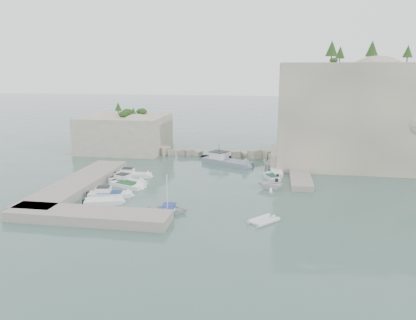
% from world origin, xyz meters
% --- Properties ---
extents(ground, '(400.00, 400.00, 0.00)m').
position_xyz_m(ground, '(0.00, 0.00, 0.00)').
color(ground, '#42635A').
rests_on(ground, ground).
extents(cliff_east, '(26.00, 22.00, 17.00)m').
position_xyz_m(cliff_east, '(23.00, 23.00, 8.50)').
color(cliff_east, beige).
rests_on(cliff_east, ground).
extents(cliff_terrace, '(8.00, 10.00, 2.50)m').
position_xyz_m(cliff_terrace, '(13.00, 18.00, 1.25)').
color(cliff_terrace, beige).
rests_on(cliff_terrace, ground).
extents(outcrop_west, '(16.00, 14.00, 7.00)m').
position_xyz_m(outcrop_west, '(-20.00, 25.00, 3.50)').
color(outcrop_west, beige).
rests_on(outcrop_west, ground).
extents(quay_west, '(5.00, 24.00, 1.10)m').
position_xyz_m(quay_west, '(-17.00, -1.00, 0.55)').
color(quay_west, '#9E9689').
rests_on(quay_west, ground).
extents(quay_south, '(18.00, 4.00, 1.10)m').
position_xyz_m(quay_south, '(-10.00, -12.50, 0.55)').
color(quay_south, '#9E9689').
rests_on(quay_south, ground).
extents(ledge_east, '(3.00, 16.00, 0.80)m').
position_xyz_m(ledge_east, '(13.50, 10.00, 0.40)').
color(ledge_east, '#9E9689').
rests_on(ledge_east, ground).
extents(breakwater, '(28.00, 3.00, 1.40)m').
position_xyz_m(breakwater, '(-1.00, 22.00, 0.70)').
color(breakwater, beige).
rests_on(breakwater, ground).
extents(motorboat_a, '(6.13, 2.16, 1.40)m').
position_xyz_m(motorboat_a, '(-11.59, 5.81, 0.00)').
color(motorboat_a, white).
rests_on(motorboat_a, ground).
extents(motorboat_b, '(6.50, 3.97, 1.40)m').
position_xyz_m(motorboat_b, '(-11.07, 2.12, 0.00)').
color(motorboat_b, silver).
rests_on(motorboat_b, ground).
extents(motorboat_c, '(6.02, 4.05, 0.70)m').
position_xyz_m(motorboat_c, '(-10.47, 0.58, 0.00)').
color(motorboat_c, white).
rests_on(motorboat_c, ground).
extents(motorboat_d, '(6.21, 2.89, 1.40)m').
position_xyz_m(motorboat_d, '(-11.11, -4.08, 0.00)').
color(motorboat_d, white).
rests_on(motorboat_d, ground).
extents(motorboat_e, '(5.33, 3.51, 0.70)m').
position_xyz_m(motorboat_e, '(-10.80, -6.79, 0.00)').
color(motorboat_e, white).
rests_on(motorboat_e, ground).
extents(rowboat, '(4.83, 3.67, 0.94)m').
position_xyz_m(rowboat, '(-2.23, -8.64, 0.00)').
color(rowboat, white).
rests_on(rowboat, ground).
extents(inflatable_dinghy, '(3.69, 3.85, 0.44)m').
position_xyz_m(inflatable_dinghy, '(8.70, -9.78, 0.00)').
color(inflatable_dinghy, silver).
rests_on(inflatable_dinghy, ground).
extents(tender_east_a, '(4.08, 3.64, 1.95)m').
position_xyz_m(tender_east_a, '(9.29, 2.67, 0.00)').
color(tender_east_a, white).
rests_on(tender_east_a, ground).
extents(tender_east_b, '(2.94, 4.63, 0.70)m').
position_xyz_m(tender_east_b, '(9.31, 7.88, 0.00)').
color(tender_east_b, silver).
rests_on(tender_east_b, ground).
extents(tender_east_c, '(2.04, 5.52, 0.70)m').
position_xyz_m(tender_east_c, '(10.04, 11.06, 0.00)').
color(tender_east_c, white).
rests_on(tender_east_c, ground).
extents(tender_east_d, '(5.35, 2.61, 1.98)m').
position_xyz_m(tender_east_d, '(10.28, 14.44, 0.00)').
color(tender_east_d, silver).
rests_on(tender_east_d, ground).
extents(work_boat, '(10.05, 7.41, 2.20)m').
position_xyz_m(work_boat, '(1.65, 16.20, 0.00)').
color(work_boat, slate).
rests_on(work_boat, ground).
extents(rowboat_mast, '(0.10, 0.10, 4.20)m').
position_xyz_m(rowboat_mast, '(-2.23, -8.64, 2.57)').
color(rowboat_mast, white).
rests_on(rowboat_mast, rowboat).
extents(vegetation, '(53.48, 13.88, 13.40)m').
position_xyz_m(vegetation, '(17.83, 24.40, 17.93)').
color(vegetation, '#1E4219').
rests_on(vegetation, ground).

